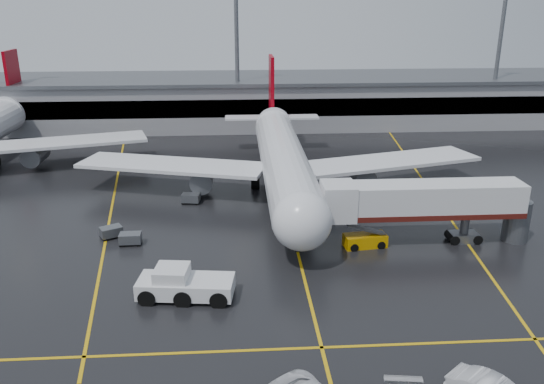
{
  "coord_description": "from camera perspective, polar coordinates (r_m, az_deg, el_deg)",
  "views": [
    {
      "loc": [
        -5.32,
        -52.88,
        21.91
      ],
      "look_at": [
        -2.0,
        -2.0,
        4.0
      ],
      "focal_mm": 36.5,
      "sensor_mm": 36.0,
      "label": 1
    }
  ],
  "objects": [
    {
      "name": "ground",
      "position": [
        57.49,
        1.86,
        -3.06
      ],
      "size": [
        220.0,
        220.0,
        0.0
      ],
      "primitive_type": "plane",
      "color": "black",
      "rests_on": "ground"
    },
    {
      "name": "apron_line_centre",
      "position": [
        57.48,
        1.86,
        -3.05
      ],
      "size": [
        0.25,
        90.0,
        0.02
      ],
      "primitive_type": "cube",
      "color": "gold",
      "rests_on": "ground"
    },
    {
      "name": "apron_line_stop",
      "position": [
        38.23,
        5.14,
        -15.68
      ],
      "size": [
        60.0,
        0.25,
        0.02
      ],
      "primitive_type": "cube",
      "color": "gold",
      "rests_on": "ground"
    },
    {
      "name": "apron_line_left",
      "position": [
        68.18,
        -15.96,
        -0.16
      ],
      "size": [
        9.99,
        69.35,
        0.02
      ],
      "primitive_type": "cube",
      "rotation": [
        0.0,
        0.0,
        0.14
      ],
      "color": "gold",
      "rests_on": "ground"
    },
    {
      "name": "apron_line_right",
      "position": [
        70.55,
        15.77,
        0.52
      ],
      "size": [
        7.57,
        69.64,
        0.02
      ],
      "primitive_type": "cube",
      "rotation": [
        0.0,
        0.0,
        -0.1
      ],
      "color": "gold",
      "rests_on": "ground"
    },
    {
      "name": "terminal",
      "position": [
        102.47,
        -0.71,
        9.47
      ],
      "size": [
        122.0,
        19.0,
        8.6
      ],
      "color": "gray",
      "rests_on": "ground"
    },
    {
      "name": "light_mast_mid",
      "position": [
        95.17,
        -3.65,
        14.83
      ],
      "size": [
        3.0,
        1.2,
        25.45
      ],
      "color": "#595B60",
      "rests_on": "ground"
    },
    {
      "name": "light_mast_right",
      "position": [
        105.41,
        22.43,
        13.91
      ],
      "size": [
        3.0,
        1.2,
        25.45
      ],
      "color": "#595B60",
      "rests_on": "ground"
    },
    {
      "name": "main_airliner",
      "position": [
        65.25,
        1.09,
        3.61
      ],
      "size": [
        48.8,
        45.6,
        14.1
      ],
      "color": "silver",
      "rests_on": "ground"
    },
    {
      "name": "jet_bridge",
      "position": [
        53.07,
        15.41,
        -1.18
      ],
      "size": [
        19.9,
        3.4,
        6.05
      ],
      "color": "silver",
      "rests_on": "ground"
    },
    {
      "name": "pushback_tractor",
      "position": [
        43.69,
        -9.15,
        -9.45
      ],
      "size": [
        7.62,
        3.93,
        2.61
      ],
      "color": "silver",
      "rests_on": "ground"
    },
    {
      "name": "belt_loader",
      "position": [
        52.36,
        9.56,
        -4.93
      ],
      "size": [
        4.13,
        2.31,
        2.49
      ],
      "color": "#C38604",
      "rests_on": "ground"
    },
    {
      "name": "baggage_cart_a",
      "position": [
        53.72,
        -14.4,
        -4.64
      ],
      "size": [
        2.03,
        1.34,
        1.12
      ],
      "color": "#595B60",
      "rests_on": "ground"
    },
    {
      "name": "baggage_cart_b",
      "position": [
        55.69,
        -16.26,
        -3.94
      ],
      "size": [
        2.38,
        2.1,
        1.12
      ],
      "color": "#595B60",
      "rests_on": "ground"
    },
    {
      "name": "baggage_cart_c",
      "position": [
        62.99,
        -8.38,
        -0.61
      ],
      "size": [
        2.16,
        1.57,
        1.12
      ],
      "color": "#595B60",
      "rests_on": "ground"
    }
  ]
}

